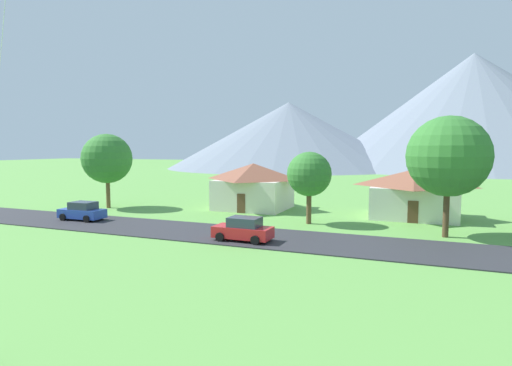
{
  "coord_description": "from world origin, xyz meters",
  "views": [
    {
      "loc": [
        8.75,
        -0.2,
        6.68
      ],
      "look_at": [
        0.63,
        20.25,
        4.79
      ],
      "focal_mm": 28.83,
      "sensor_mm": 36.0,
      "label": 1
    }
  ],
  "objects": [
    {
      "name": "tree_near_left",
      "position": [
        -23.34,
        35.96,
        5.48
      ],
      "size": [
        5.46,
        5.46,
        8.22
      ],
      "color": "brown",
      "rests_on": "ground"
    },
    {
      "name": "house_leftmost",
      "position": [
        -8.04,
        41.33,
        2.58
      ],
      "size": [
        7.96,
        7.24,
        4.99
      ],
      "color": "beige",
      "rests_on": "ground"
    },
    {
      "name": "parked_car_red_mid_west",
      "position": [
        -2.75,
        26.31,
        0.87
      ],
      "size": [
        4.23,
        2.14,
        1.68
      ],
      "color": "red",
      "rests_on": "road_strip"
    },
    {
      "name": "road_strip",
      "position": [
        0.0,
        27.94,
        0.04
      ],
      "size": [
        160.0,
        6.73,
        0.08
      ],
      "primitive_type": "cube",
      "color": "#2D2D33",
      "rests_on": "ground"
    },
    {
      "name": "parked_car_blue_west_end",
      "position": [
        -19.79,
        28.55,
        0.87
      ],
      "size": [
        4.25,
        2.17,
        1.68
      ],
      "color": "#2847A8",
      "rests_on": "road_strip"
    },
    {
      "name": "mountain_west_ridge",
      "position": [
        24.11,
        149.23,
        18.37
      ],
      "size": [
        98.03,
        98.03,
        36.73
      ],
      "primitive_type": "cone",
      "color": "slate",
      "rests_on": "ground"
    },
    {
      "name": "tree_right_of_center",
      "position": [
        10.76,
        33.25,
        6.04
      ],
      "size": [
        5.99,
        5.99,
        9.05
      ],
      "color": "#4C3823",
      "rests_on": "ground"
    },
    {
      "name": "mountain_east_ridge",
      "position": [
        -32.17,
        132.5,
        10.9
      ],
      "size": [
        80.09,
        80.09,
        21.79
      ],
      "primitive_type": "cone",
      "color": "slate",
      "rests_on": "ground"
    },
    {
      "name": "house_left_center",
      "position": [
        8.4,
        41.75,
        2.41
      ],
      "size": [
        8.25,
        7.14,
        4.65
      ],
      "color": "silver",
      "rests_on": "ground"
    },
    {
      "name": "tree_center",
      "position": [
        -0.12,
        34.78,
        4.37
      ],
      "size": [
        3.9,
        3.9,
        6.35
      ],
      "color": "brown",
      "rests_on": "ground"
    }
  ]
}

